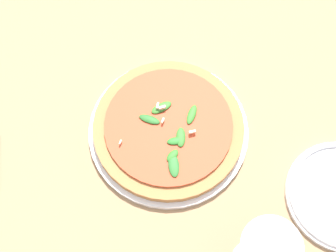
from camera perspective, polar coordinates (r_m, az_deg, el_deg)
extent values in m
plane|color=#9E7A56|center=(0.90, 0.37, -1.50)|extent=(6.00, 6.00, 0.00)
cylinder|color=white|center=(0.90, 0.00, -0.63)|extent=(0.30, 0.30, 0.01)
cylinder|color=#AD7542|center=(0.88, 0.00, -0.24)|extent=(0.28, 0.28, 0.02)
cylinder|color=#C64728|center=(0.87, 0.00, 0.08)|extent=(0.24, 0.24, 0.01)
ellipsoid|color=#347025|center=(0.88, -0.52, 2.38)|extent=(0.02, 0.04, 0.01)
ellipsoid|color=#2A6B2A|center=(0.84, 0.71, -4.80)|extent=(0.05, 0.03, 0.01)
ellipsoid|color=#337425|center=(0.87, 2.92, 1.42)|extent=(0.04, 0.04, 0.01)
ellipsoid|color=#287326|center=(0.85, 0.99, -1.80)|extent=(0.02, 0.03, 0.01)
ellipsoid|color=#2E7123|center=(0.84, 0.56, -3.62)|extent=(0.03, 0.03, 0.01)
ellipsoid|color=#306E25|center=(0.86, 1.57, -1.36)|extent=(0.04, 0.03, 0.01)
ellipsoid|color=#276526|center=(0.87, -2.27, 0.82)|extent=(0.04, 0.04, 0.01)
cube|color=beige|center=(0.88, -1.28, 2.47)|extent=(0.01, 0.01, 0.01)
cube|color=beige|center=(0.87, -0.97, 2.16)|extent=(0.01, 0.01, 0.01)
cube|color=beige|center=(0.86, -0.63, 0.66)|extent=(0.01, 0.01, 0.01)
cube|color=beige|center=(0.85, 2.99, -0.73)|extent=(0.01, 0.01, 0.01)
cube|color=beige|center=(0.85, -5.82, -1.97)|extent=(0.01, 0.01, 0.00)
cone|color=white|center=(0.73, 11.93, -14.69)|extent=(0.09, 0.09, 0.08)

